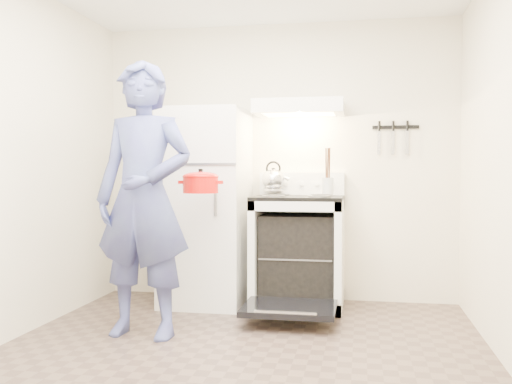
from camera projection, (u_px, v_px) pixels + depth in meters
floor at (234, 361)px, 3.49m from camera, size 3.60×3.60×0.00m
back_wall at (277, 162)px, 5.21m from camera, size 3.20×0.02×2.50m
refrigerator at (206, 207)px, 4.99m from camera, size 0.70×0.70×1.70m
stove_body at (298, 253)px, 4.88m from camera, size 0.76×0.65×0.92m
cooktop at (298, 198)px, 4.86m from camera, size 0.76×0.65×0.03m
backsplash at (302, 184)px, 5.14m from camera, size 0.76×0.07×0.20m
oven_door at (289, 308)px, 4.31m from camera, size 0.70×0.54×0.04m
oven_rack at (298, 256)px, 4.88m from camera, size 0.60×0.52×0.01m
range_hood at (300, 108)px, 4.91m from camera, size 0.76×0.50×0.12m
knife_strip at (395, 127)px, 5.00m from camera, size 0.40×0.02×0.03m
pizza_stone at (298, 255)px, 4.84m from camera, size 0.31×0.31×0.02m
tea_kettle at (273, 178)px, 5.08m from camera, size 0.25×0.20×0.30m
utensil_jar at (328, 186)px, 4.55m from camera, size 0.10×0.10×0.13m
person at (144, 199)px, 3.99m from camera, size 0.73×0.51×1.93m
dutch_oven at (201, 185)px, 4.27m from camera, size 0.34×0.27×0.22m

